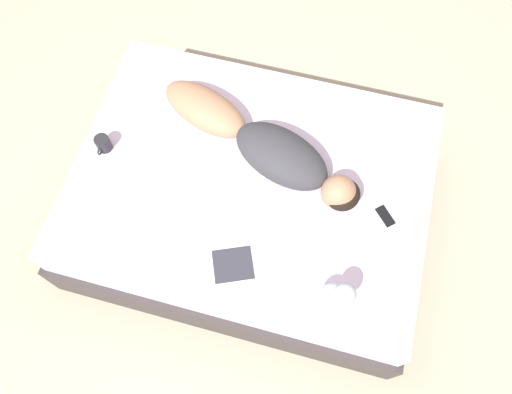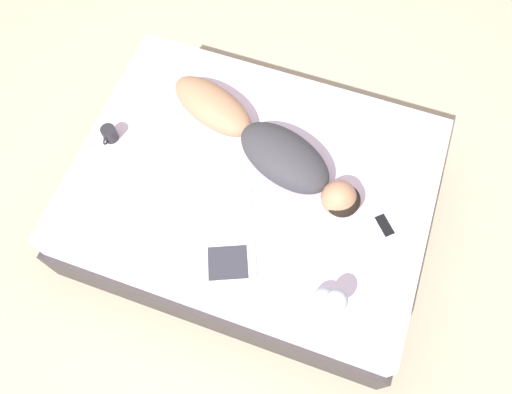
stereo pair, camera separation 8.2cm
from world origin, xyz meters
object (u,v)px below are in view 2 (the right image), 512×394
object	(u,v)px
person	(267,145)
cell_phone	(384,225)
open_magazine	(227,239)
coffee_mug	(109,134)

from	to	relation	value
person	cell_phone	xyz separation A→B (m)	(0.20, 0.72, -0.09)
open_magazine	coffee_mug	distance (m)	0.90
person	coffee_mug	world-z (taller)	person
person	open_magazine	world-z (taller)	person
coffee_mug	cell_phone	xyz separation A→B (m)	(0.01, 1.58, -0.04)
open_magazine	cell_phone	distance (m)	0.82
cell_phone	person	bearing A→B (deg)	-58.20
coffee_mug	open_magazine	bearing A→B (deg)	67.22
open_magazine	coffee_mug	world-z (taller)	coffee_mug
open_magazine	coffee_mug	size ratio (longest dim) A/B	5.35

